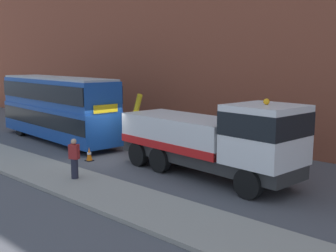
{
  "coord_description": "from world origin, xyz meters",
  "views": [
    {
      "loc": [
        16.59,
        -13.66,
        5.1
      ],
      "look_at": [
        3.24,
        0.53,
        2.0
      ],
      "focal_mm": 44.31,
      "sensor_mm": 36.0,
      "label": 1
    }
  ],
  "objects": [
    {
      "name": "near_kerb",
      "position": [
        0.0,
        -4.2,
        0.07
      ],
      "size": [
        60.0,
        2.8,
        0.15
      ],
      "primitive_type": "cube",
      "color": "gray",
      "rests_on": "ground_plane"
    },
    {
      "name": "pedestrian_bystander",
      "position": [
        2.07,
        -3.99,
        0.99
      ],
      "size": [
        0.47,
        0.4,
        1.71
      ],
      "rotation": [
        0.0,
        0.0,
        2.0
      ],
      "color": "#232333",
      "rests_on": "near_kerb"
    },
    {
      "name": "building_facade",
      "position": [
        0.0,
        7.24,
        8.07
      ],
      "size": [
        60.0,
        1.5,
        16.0
      ],
      "color": "brown",
      "rests_on": "ground_plane"
    },
    {
      "name": "recovery_tow_truck",
      "position": [
        5.9,
        0.49,
        1.76
      ],
      "size": [
        10.22,
        3.35,
        3.67
      ],
      "rotation": [
        0.0,
        0.0,
        -0.08
      ],
      "color": "#2D2D2D",
      "rests_on": "ground_plane"
    },
    {
      "name": "traffic_cone_near_bus",
      "position": [
        -0.51,
        -1.37,
        0.34
      ],
      "size": [
        0.36,
        0.36,
        0.72
      ],
      "color": "orange",
      "rests_on": "ground_plane"
    },
    {
      "name": "ground_plane",
      "position": [
        0.0,
        0.0,
        0.0
      ],
      "size": [
        120.0,
        120.0,
        0.0
      ],
      "primitive_type": "plane",
      "color": "#4C4C51"
    },
    {
      "name": "double_decker_bus",
      "position": [
        -6.41,
        0.53,
        2.23
      ],
      "size": [
        11.18,
        3.43,
        4.06
      ],
      "rotation": [
        0.0,
        0.0,
        -0.08
      ],
      "color": "#19479E",
      "rests_on": "ground_plane"
    }
  ]
}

